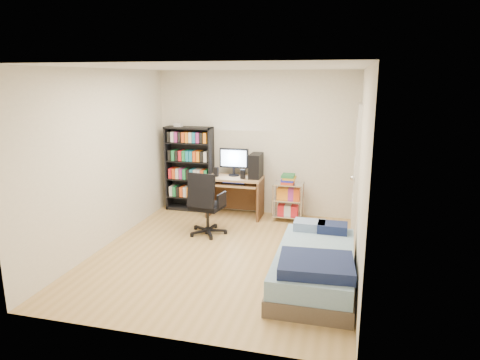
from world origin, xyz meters
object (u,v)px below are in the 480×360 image
(office_chair, at_px, (206,215))
(bed, at_px, (315,266))
(media_shelf, at_px, (190,168))
(computer_desk, at_px, (241,180))

(office_chair, bearing_deg, bed, -27.23)
(media_shelf, bearing_deg, computer_desk, -6.56)
(computer_desk, distance_m, office_chair, 1.12)
(media_shelf, distance_m, office_chair, 1.43)
(computer_desk, distance_m, bed, 2.74)
(media_shelf, bearing_deg, bed, -44.22)
(media_shelf, height_order, bed, media_shelf)
(office_chair, relative_size, bed, 0.55)
(office_chair, xyz_separation_m, bed, (1.76, -1.24, -0.09))
(computer_desk, height_order, bed, computer_desk)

